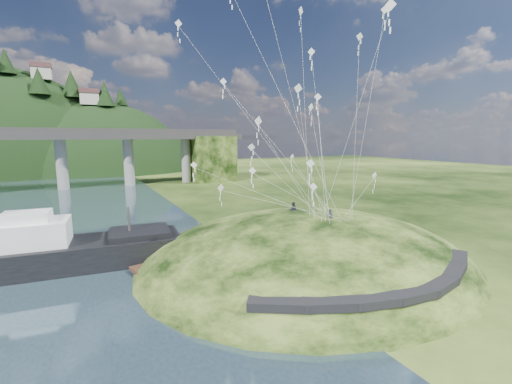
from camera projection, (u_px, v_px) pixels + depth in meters
name	position (u px, v px, depth m)	size (l,w,h in m)	color
ground	(247.00, 282.00, 30.38)	(320.00, 320.00, 0.00)	black
grass_hill	(307.00, 274.00, 35.99)	(36.00, 32.00, 13.00)	black
footpath	(397.00, 286.00, 24.86)	(22.29, 5.84, 0.83)	black
bridge	(11.00, 151.00, 78.43)	(160.00, 11.00, 15.00)	#2D2B2B
work_barge	(61.00, 250.00, 33.37)	(22.32, 8.02, 7.65)	black
wooden_dock	(195.00, 256.00, 35.85)	(13.17, 4.67, 0.93)	#351E15
kite_flyers	(304.00, 204.00, 35.89)	(2.09, 5.67, 1.85)	#272934
kite_swarm	(288.00, 104.00, 33.96)	(20.52, 17.39, 21.75)	white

